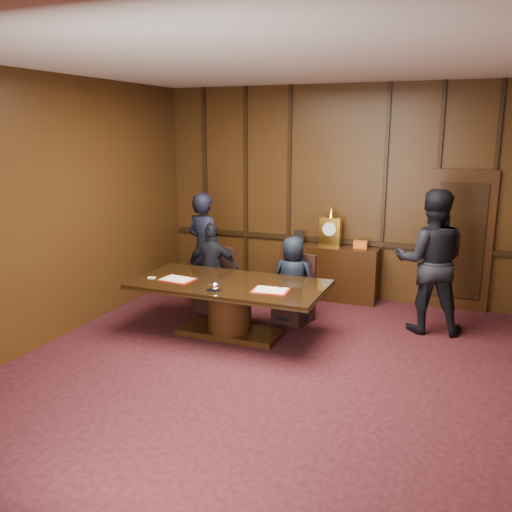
{
  "coord_description": "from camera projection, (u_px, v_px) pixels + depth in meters",
  "views": [
    {
      "loc": [
        2.11,
        -5.33,
        2.8
      ],
      "look_at": [
        -0.64,
        1.54,
        1.05
      ],
      "focal_mm": 38.0,
      "sensor_mm": 36.0,
      "label": 1
    }
  ],
  "objects": [
    {
      "name": "sideboard",
      "position": [
        329.0,
        270.0,
        9.06
      ],
      "size": [
        1.6,
        0.45,
        1.54
      ],
      "color": "black",
      "rests_on": "ground"
    },
    {
      "name": "folder_left",
      "position": [
        177.0,
        279.0,
        7.47
      ],
      "size": [
        0.49,
        0.38,
        0.02
      ],
      "rotation": [
        0.0,
        0.0,
        -0.1
      ],
      "color": "red",
      "rests_on": "conference_table"
    },
    {
      "name": "notepad",
      "position": [
        152.0,
        278.0,
        7.55
      ],
      "size": [
        0.11,
        0.08,
        0.01
      ],
      "primitive_type": "cube",
      "rotation": [
        0.0,
        0.0,
        0.15
      ],
      "color": "#E7D671",
      "rests_on": "conference_table"
    },
    {
      "name": "chair_left",
      "position": [
        215.0,
        292.0,
        8.49
      ],
      "size": [
        0.56,
        0.56,
        0.99
      ],
      "rotation": [
        0.0,
        0.0,
        -0.17
      ],
      "color": "black",
      "rests_on": "ground"
    },
    {
      "name": "signatory_left",
      "position": [
        213.0,
        269.0,
        8.33
      ],
      "size": [
        0.87,
        0.5,
        1.39
      ],
      "primitive_type": "imported",
      "rotation": [
        0.0,
        0.0,
        3.35
      ],
      "color": "black",
      "rests_on": "ground"
    },
    {
      "name": "witness_right",
      "position": [
        431.0,
        262.0,
        7.48
      ],
      "size": [
        1.07,
        0.89,
        2.01
      ],
      "primitive_type": "imported",
      "rotation": [
        0.0,
        0.0,
        3.28
      ],
      "color": "black",
      "rests_on": "ground"
    },
    {
      "name": "conference_table",
      "position": [
        229.0,
        300.0,
        7.41
      ],
      "size": [
        2.62,
        1.32,
        0.76
      ],
      "color": "black",
      "rests_on": "ground"
    },
    {
      "name": "signatory_right",
      "position": [
        293.0,
        280.0,
        7.87
      ],
      "size": [
        0.66,
        0.45,
        1.3
      ],
      "primitive_type": "imported",
      "rotation": [
        0.0,
        0.0,
        3.2
      ],
      "color": "black",
      "rests_on": "ground"
    },
    {
      "name": "chair_right",
      "position": [
        295.0,
        302.0,
        8.02
      ],
      "size": [
        0.58,
        0.58,
        0.99
      ],
      "rotation": [
        0.0,
        0.0,
        -0.24
      ],
      "color": "black",
      "rests_on": "ground"
    },
    {
      "name": "witness_left",
      "position": [
        205.0,
        249.0,
        8.67
      ],
      "size": [
        0.76,
        0.61,
        1.82
      ],
      "primitive_type": "imported",
      "rotation": [
        0.0,
        0.0,
        2.85
      ],
      "color": "black",
      "rests_on": "ground"
    },
    {
      "name": "inkstand",
      "position": [
        215.0,
        287.0,
        6.94
      ],
      "size": [
        0.2,
        0.14,
        0.12
      ],
      "color": "white",
      "rests_on": "conference_table"
    },
    {
      "name": "folder_right",
      "position": [
        271.0,
        290.0,
        6.96
      ],
      "size": [
        0.49,
        0.37,
        0.02
      ],
      "rotation": [
        0.0,
        0.0,
        0.09
      ],
      "color": "red",
      "rests_on": "conference_table"
    },
    {
      "name": "room",
      "position": [
        268.0,
        229.0,
        5.93
      ],
      "size": [
        7.0,
        7.04,
        3.5
      ],
      "color": "black",
      "rests_on": "ground"
    }
  ]
}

